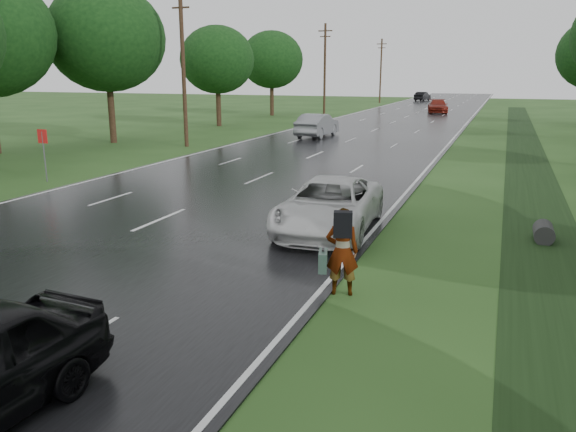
% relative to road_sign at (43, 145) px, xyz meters
% --- Properties ---
extents(road, '(14.00, 180.00, 0.04)m').
position_rel_road_sign_xyz_m(road, '(8.50, 33.00, -1.62)').
color(road, black).
rests_on(road, ground).
extents(edge_stripe_east, '(0.12, 180.00, 0.01)m').
position_rel_road_sign_xyz_m(edge_stripe_east, '(15.25, 33.00, -1.60)').
color(edge_stripe_east, silver).
rests_on(edge_stripe_east, road).
extents(edge_stripe_west, '(0.12, 180.00, 0.01)m').
position_rel_road_sign_xyz_m(edge_stripe_west, '(1.75, 33.00, -1.60)').
color(edge_stripe_west, silver).
rests_on(edge_stripe_west, road).
extents(center_line, '(0.12, 180.00, 0.01)m').
position_rel_road_sign_xyz_m(center_line, '(8.50, 33.00, -1.60)').
color(center_line, silver).
rests_on(center_line, road).
extents(drainage_ditch, '(2.20, 120.00, 0.56)m').
position_rel_road_sign_xyz_m(drainage_ditch, '(20.00, 6.71, -1.61)').
color(drainage_ditch, black).
rests_on(drainage_ditch, ground).
extents(road_sign, '(0.50, 0.06, 2.30)m').
position_rel_road_sign_xyz_m(road_sign, '(0.00, 0.00, 0.00)').
color(road_sign, slate).
rests_on(road_sign, ground).
extents(utility_pole_mid, '(1.60, 0.26, 10.00)m').
position_rel_road_sign_xyz_m(utility_pole_mid, '(-0.70, 13.00, 3.55)').
color(utility_pole_mid, '#321F14').
rests_on(utility_pole_mid, ground).
extents(utility_pole_far, '(1.60, 0.26, 10.00)m').
position_rel_road_sign_xyz_m(utility_pole_far, '(-0.70, 43.00, 3.55)').
color(utility_pole_far, '#321F14').
rests_on(utility_pole_far, ground).
extents(utility_pole_distant, '(1.60, 0.26, 10.00)m').
position_rel_road_sign_xyz_m(utility_pole_distant, '(-0.70, 73.00, 3.55)').
color(utility_pole_distant, '#321F14').
rests_on(utility_pole_distant, ground).
extents(tree_west_c, '(7.80, 7.80, 10.43)m').
position_rel_road_sign_xyz_m(tree_west_c, '(-6.50, 13.00, 5.27)').
color(tree_west_c, '#321F14').
rests_on(tree_west_c, ground).
extents(tree_west_d, '(6.60, 6.60, 8.80)m').
position_rel_road_sign_xyz_m(tree_west_d, '(-5.70, 27.00, 4.18)').
color(tree_west_d, '#321F14').
rests_on(tree_west_d, ground).
extents(tree_west_f, '(7.00, 7.00, 9.29)m').
position_rel_road_sign_xyz_m(tree_west_f, '(-6.30, 41.00, 4.49)').
color(tree_west_f, '#321F14').
rests_on(tree_west_f, ground).
extents(pedestrian, '(0.98, 0.75, 1.92)m').
position_rel_road_sign_xyz_m(pedestrian, '(15.68, -7.93, -0.65)').
color(pedestrian, '#A5998C').
rests_on(pedestrian, ground).
extents(white_pickup, '(2.90, 5.71, 1.55)m').
position_rel_road_sign_xyz_m(white_pickup, '(14.00, -3.26, -0.83)').
color(white_pickup, silver).
rests_on(white_pickup, road).
extents(silver_sedan, '(1.96, 5.23, 1.71)m').
position_rel_road_sign_xyz_m(silver_sedan, '(5.57, 21.32, -0.75)').
color(silver_sedan, gray).
rests_on(silver_sedan, road).
extents(far_car_red, '(3.07, 5.72, 1.58)m').
position_rel_road_sign_xyz_m(far_car_red, '(10.88, 51.85, -0.81)').
color(far_car_red, maroon).
rests_on(far_car_red, road).
extents(far_car_dark, '(2.37, 4.83, 1.52)m').
position_rel_road_sign_xyz_m(far_car_dark, '(4.80, 82.46, -0.84)').
color(far_car_dark, black).
rests_on(far_car_dark, road).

